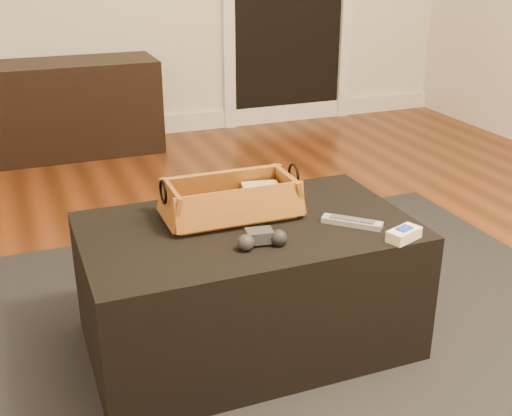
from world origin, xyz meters
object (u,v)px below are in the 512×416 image
object	(u,v)px
tv_remote	(226,211)
silver_remote	(352,222)
wicker_basket	(231,201)
ottoman	(248,285)
game_controller	(261,238)
cream_gadget	(404,234)
media_cabinet	(38,111)

from	to	relation	value
tv_remote	silver_remote	bearing A→B (deg)	-33.46
tv_remote	silver_remote	xyz separation A→B (m)	(0.34, -0.18, -0.02)
tv_remote	silver_remote	world-z (taller)	tv_remote
tv_remote	wicker_basket	distance (m)	0.04
ottoman	silver_remote	distance (m)	0.39
game_controller	cream_gadget	bearing A→B (deg)	-15.54
wicker_basket	silver_remote	xyz separation A→B (m)	(0.32, -0.20, -0.04)
tv_remote	game_controller	world-z (taller)	game_controller
media_cabinet	cream_gadget	distance (m)	2.75
silver_remote	cream_gadget	distance (m)	0.17
tv_remote	silver_remote	size ratio (longest dim) A/B	1.39
media_cabinet	wicker_basket	size ratio (longest dim) A/B	3.34
media_cabinet	ottoman	bearing A→B (deg)	-78.78
silver_remote	cream_gadget	world-z (taller)	cream_gadget
tv_remote	wicker_basket	bearing A→B (deg)	30.87
media_cabinet	silver_remote	size ratio (longest dim) A/B	8.93
media_cabinet	wicker_basket	xyz separation A→B (m)	(0.44, -2.27, 0.20)
game_controller	cream_gadget	distance (m)	0.41
tv_remote	silver_remote	distance (m)	0.39
ottoman	game_controller	world-z (taller)	game_controller
ottoman	silver_remote	world-z (taller)	silver_remote
ottoman	tv_remote	bearing A→B (deg)	125.69
tv_remote	media_cabinet	bearing A→B (deg)	94.89
tv_remote	wicker_basket	size ratio (longest dim) A/B	0.52
media_cabinet	game_controller	xyz separation A→B (m)	(0.45, -2.50, 0.17)
ottoman	cream_gadget	world-z (taller)	cream_gadget
ottoman	game_controller	xyz separation A→B (m)	(-0.02, -0.15, 0.23)
media_cabinet	game_controller	distance (m)	2.55
media_cabinet	wicker_basket	world-z (taller)	wicker_basket
game_controller	silver_remote	xyz separation A→B (m)	(0.31, 0.04, -0.01)
ottoman	tv_remote	distance (m)	0.25
media_cabinet	tv_remote	xyz separation A→B (m)	(0.42, -2.29, 0.18)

